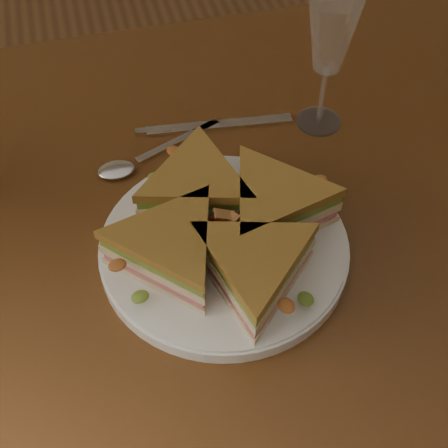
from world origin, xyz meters
name	(u,v)px	position (x,y,z in m)	size (l,w,h in m)	color
ground	(203,441)	(0.00, 0.00, 0.00)	(6.00, 6.00, 0.00)	brown
table	(190,257)	(0.00, 0.00, 0.65)	(1.20, 0.80, 0.75)	#3C200D
plate	(224,248)	(0.03, -0.08, 0.76)	(0.28, 0.28, 0.02)	white
sandwich_wedges	(224,227)	(0.03, -0.08, 0.80)	(0.31, 0.31, 0.06)	beige
crisps_mound	(224,229)	(0.03, -0.08, 0.79)	(0.09, 0.09, 0.05)	#C84D19
spoon	(132,163)	(-0.05, 0.09, 0.75)	(0.17, 0.08, 0.01)	silver
knife	(209,126)	(0.06, 0.14, 0.75)	(0.22, 0.04, 0.00)	silver
wine_glass	(331,38)	(0.21, 0.11, 0.88)	(0.07, 0.07, 0.19)	white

